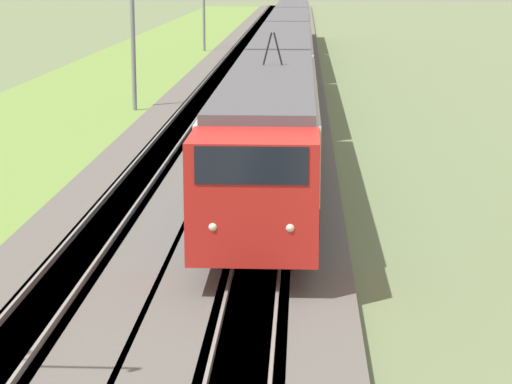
{
  "coord_description": "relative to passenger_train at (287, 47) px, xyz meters",
  "views": [
    {
      "loc": [
        -5.46,
        -5.3,
        7.12
      ],
      "look_at": [
        16.22,
        -4.27,
        2.17
      ],
      "focal_mm": 70.0,
      "sensor_mm": 36.0,
      "label": 1
    }
  ],
  "objects": [
    {
      "name": "ballast_main",
      "position": [
        -5.01,
        4.27,
        -2.16
      ],
      "size": [
        240.0,
        4.4,
        0.3
      ],
      "color": "#605B56",
      "rests_on": "ground"
    },
    {
      "name": "ballast_adjacent",
      "position": [
        -5.01,
        0.0,
        -2.16
      ],
      "size": [
        240.0,
        4.4,
        0.3
      ],
      "color": "#605B56",
      "rests_on": "ground"
    },
    {
      "name": "track_main",
      "position": [
        -5.01,
        4.27,
        -2.15
      ],
      "size": [
        240.0,
        1.57,
        0.45
      ],
      "color": "#4C4238",
      "rests_on": "ground"
    },
    {
      "name": "track_adjacent",
      "position": [
        -5.01,
        -0.0,
        -2.15
      ],
      "size": [
        240.0,
        1.57,
        0.45
      ],
      "color": "#4C4238",
      "rests_on": "ground"
    },
    {
      "name": "grass_verge",
      "position": [
        -5.01,
        10.12,
        -2.25
      ],
      "size": [
        240.0,
        11.73,
        0.12
      ],
      "color": "olive",
      "rests_on": "ground"
    },
    {
      "name": "passenger_train",
      "position": [
        0.0,
        0.0,
        0.0
      ],
      "size": [
        81.06,
        2.9,
        4.95
      ],
      "rotation": [
        0.0,
        0.0,
        3.14
      ],
      "color": "red",
      "rests_on": "ground"
    },
    {
      "name": "catenary_mast_mid",
      "position": [
        -11.84,
        7.23,
        1.97
      ],
      "size": [
        0.22,
        2.56,
        8.28
      ],
      "color": "slate",
      "rests_on": "ground"
    },
    {
      "name": "catenary_mast_far",
      "position": [
        23.11,
        7.23,
        2.02
      ],
      "size": [
        0.22,
        2.56,
        8.36
      ],
      "color": "slate",
      "rests_on": "ground"
    }
  ]
}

